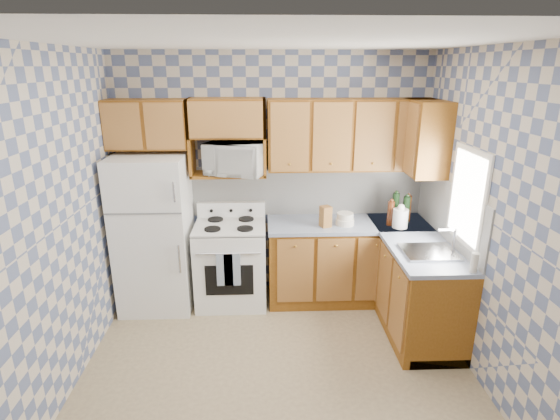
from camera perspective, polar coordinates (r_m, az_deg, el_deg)
The scene contains 30 objects.
floor at distance 4.05m, azimuth -0.31°, elevation -20.59°, with size 3.40×3.40×0.00m, color #7D694E.
back_wall at distance 4.89m, azimuth -0.98°, elevation 4.24°, with size 3.40×0.02×2.70m, color slate.
right_wall at distance 3.82m, azimuth 26.09°, elevation -1.81°, with size 0.02×3.20×2.70m, color slate.
backsplash_back at distance 4.95m, azimuth 3.68°, elevation 2.56°, with size 2.60×0.01×0.56m, color silver.
backsplash_right at distance 4.54m, azimuth 21.15°, elevation -0.15°, with size 0.01×1.60×0.56m, color silver.
refrigerator at distance 4.86m, azimuth -16.08°, elevation -2.93°, with size 0.75×0.70×1.68m, color white.
stove_body at distance 4.91m, azimuth -6.37°, elevation -7.03°, with size 0.76×0.65×0.90m, color white.
cooktop at distance 4.73m, azimuth -6.56°, elevation -2.04°, with size 0.76×0.65×0.03m, color silver.
backguard at distance 4.96m, azimuth -6.38°, elevation 0.09°, with size 0.76×0.08×0.17m, color white.
dish_towel_left at distance 4.55m, azimuth -7.22°, elevation -7.73°, with size 0.17×0.03×0.36m, color navy.
dish_towel_right at distance 4.55m, azimuth -6.26°, elevation -7.73°, with size 0.17×0.03×0.36m, color navy.
base_cabinets_back at distance 5.01m, azimuth 8.71°, elevation -6.73°, with size 1.75×0.60×0.88m, color #63370D.
base_cabinets_right at distance 4.72m, azimuth 16.80°, elevation -8.98°, with size 0.60×1.60×0.88m, color #63370D.
countertop_back at distance 4.83m, azimuth 8.98°, elevation -1.80°, with size 1.77×0.63×0.04m, color gray.
countertop_right at distance 4.53m, azimuth 17.28°, elevation -3.80°, with size 0.63×1.60×0.04m, color gray.
upper_cabinets_back at distance 4.73m, azimuth 9.24°, elevation 9.68°, with size 1.75×0.33×0.74m, color #63370D.
upper_cabinets_fridge at distance 4.77m, azimuth -16.95°, elevation 10.67°, with size 0.82×0.33×0.50m, color #63370D.
upper_cabinets_right at distance 4.74m, azimuth 18.22°, elevation 9.04°, with size 0.33×0.70×0.74m, color #63370D.
microwave_shelf at distance 4.73m, azimuth -6.66°, elevation 4.67°, with size 0.80×0.33×0.03m, color #63370D.
microwave at distance 4.62m, azimuth -5.79°, elevation 6.71°, with size 0.61×0.41×0.34m, color white.
sink at distance 4.22m, azimuth 18.89°, elevation -5.25°, with size 0.48×0.40×0.03m, color #B7B7BC.
window at distance 4.16m, azimuth 23.30°, elevation 1.59°, with size 0.02×0.66×0.86m, color silver.
bottle_0 at distance 4.87m, azimuth 14.81°, elevation 0.28°, with size 0.07×0.07×0.33m, color black.
bottle_1 at distance 4.85m, azimuth 16.13°, elevation -0.06°, with size 0.07×0.07×0.31m, color black.
bottle_2 at distance 4.95m, azimuth 16.32°, elevation 0.20°, with size 0.07×0.07×0.29m, color #4D210E.
bottle_3 at distance 4.78m, azimuth 14.25°, elevation -0.41°, with size 0.07×0.07×0.26m, color #4D210E.
knife_block at distance 4.62m, azimuth 5.98°, elevation -0.85°, with size 0.10×0.10×0.22m, color brown.
electric_kettle at distance 4.75m, azimuth 15.43°, elevation -1.06°, with size 0.16×0.16×0.20m, color white.
food_containers at distance 4.72m, azimuth 8.49°, elevation -1.15°, with size 0.20×0.20×0.13m, color beige, non-canonical shape.
soap_bottle at distance 3.94m, azimuth 24.03°, elevation -6.31°, with size 0.06×0.06×0.17m, color beige.
Camera 1 is at (-0.10, -3.15, 2.54)m, focal length 28.00 mm.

